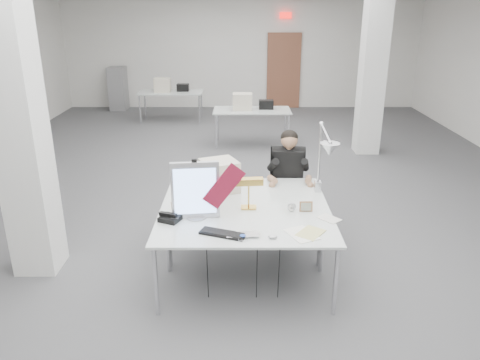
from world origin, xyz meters
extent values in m
cube|color=#4A4A4C|center=(0.00, 0.00, -0.01)|extent=(10.00, 14.00, 0.02)
cube|color=silver|center=(0.00, 7.01, 1.60)|extent=(10.00, 0.02, 3.20)
cube|color=white|center=(-2.30, -2.00, 1.60)|extent=(0.45, 0.45, 3.20)
cube|color=white|center=(2.50, 2.50, 1.60)|extent=(0.45, 0.45, 3.20)
cube|color=brown|center=(1.20, 6.94, 1.05)|extent=(0.95, 0.08, 2.10)
cube|color=red|center=(1.20, 6.90, 2.55)|extent=(0.32, 0.06, 0.16)
cube|color=silver|center=(0.00, -2.50, 0.74)|extent=(1.80, 0.90, 0.02)
cube|color=silver|center=(0.00, -1.60, 0.74)|extent=(1.80, 0.90, 0.02)
cube|color=silver|center=(0.20, 3.00, 0.74)|extent=(1.60, 0.80, 0.02)
cube|color=silver|center=(-1.80, 5.20, 0.74)|extent=(1.60, 0.80, 0.02)
cube|color=gray|center=(-3.50, 6.65, 0.60)|extent=(0.45, 0.55, 1.20)
cube|color=#B2B1B6|center=(-0.50, -2.32, 1.05)|extent=(0.48, 0.10, 0.60)
cube|color=maroon|center=(-0.21, -2.35, 1.11)|extent=(0.43, 0.12, 0.48)
cube|color=black|center=(-0.22, -2.70, 0.77)|extent=(0.46, 0.29, 0.02)
imported|color=silver|center=(-0.03, -2.77, 0.77)|extent=(0.32, 0.22, 0.02)
ellipsoid|color=#A6A7AB|center=(0.25, -2.78, 0.77)|extent=(0.09, 0.07, 0.03)
cube|color=black|center=(-0.75, -2.39, 0.78)|extent=(0.25, 0.24, 0.05)
cube|color=#966841|center=(-0.72, -2.13, 0.81)|extent=(0.13, 0.09, 0.10)
cube|color=#A77048|center=(0.64, -2.16, 0.81)|extent=(0.14, 0.04, 0.11)
cylinder|color=#B0B0B4|center=(0.49, -2.16, 0.81)|extent=(0.09, 0.06, 0.09)
cube|color=white|center=(0.53, -2.70, 0.76)|extent=(0.34, 0.39, 0.01)
cube|color=#D0CA7C|center=(0.62, -2.67, 0.76)|extent=(0.32, 0.34, 0.01)
cube|color=silver|center=(0.85, -2.35, 0.76)|extent=(0.26, 0.26, 0.01)
cube|color=beige|center=(-0.29, -1.57, 0.94)|extent=(0.50, 0.49, 0.37)
camera|label=1|loc=(-0.06, -6.65, 2.77)|focal=35.00mm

